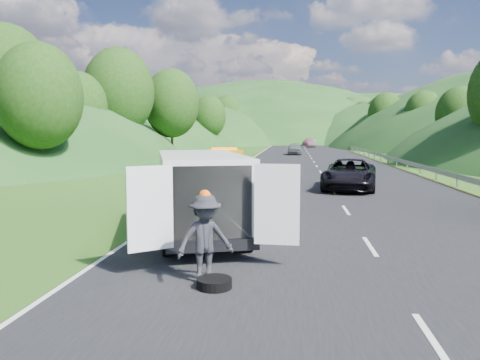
# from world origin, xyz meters

# --- Properties ---
(ground) EXTENTS (320.00, 320.00, 0.00)m
(ground) POSITION_xyz_m (0.00, 0.00, 0.00)
(ground) COLOR #38661E
(ground) RESTS_ON ground
(road_surface) EXTENTS (14.00, 200.00, 0.02)m
(road_surface) POSITION_xyz_m (3.00, 40.00, 0.01)
(road_surface) COLOR black
(road_surface) RESTS_ON ground
(guardrail) EXTENTS (0.06, 140.00, 1.52)m
(guardrail) POSITION_xyz_m (10.30, 52.50, 0.00)
(guardrail) COLOR gray
(guardrail) RESTS_ON ground
(tree_line_left) EXTENTS (14.00, 140.00, 14.00)m
(tree_line_left) POSITION_xyz_m (-19.00, 60.00, 0.00)
(tree_line_left) COLOR #2C5118
(tree_line_left) RESTS_ON ground
(tree_line_right) EXTENTS (14.00, 140.00, 14.00)m
(tree_line_right) POSITION_xyz_m (23.00, 60.00, 0.00)
(tree_line_right) COLOR #2C5118
(tree_line_right) RESTS_ON ground
(hills_backdrop) EXTENTS (201.00, 288.60, 44.00)m
(hills_backdrop) POSITION_xyz_m (6.50, 134.70, 0.00)
(hills_backdrop) COLOR #2D5B23
(hills_backdrop) RESTS_ON ground
(tow_truck) EXTENTS (2.45, 5.65, 2.37)m
(tow_truck) POSITION_xyz_m (-2.63, 7.87, 1.16)
(tow_truck) COLOR black
(tow_truck) RESTS_ON ground
(white_van) EXTENTS (5.04, 7.74, 2.55)m
(white_van) POSITION_xyz_m (-1.96, -1.32, 1.44)
(white_van) COLOR black
(white_van) RESTS_ON ground
(woman) EXTENTS (0.51, 0.62, 1.49)m
(woman) POSITION_xyz_m (-2.87, -0.01, 0.00)
(woman) COLOR white
(woman) RESTS_ON ground
(child) EXTENTS (0.64, 0.66, 1.07)m
(child) POSITION_xyz_m (-2.44, -0.53, 0.00)
(child) COLOR tan
(child) RESTS_ON ground
(worker) EXTENTS (1.42, 1.24, 1.90)m
(worker) POSITION_xyz_m (-0.97, -5.66, 0.00)
(worker) COLOR #222227
(worker) RESTS_ON ground
(suitcase) EXTENTS (0.40, 0.25, 0.62)m
(suitcase) POSITION_xyz_m (-4.12, 0.27, 0.31)
(suitcase) COLOR #4E4E3B
(suitcase) RESTS_ON ground
(spare_tire) EXTENTS (0.73, 0.73, 0.20)m
(spare_tire) POSITION_xyz_m (-0.73, -5.92, 0.00)
(spare_tire) COLOR black
(spare_tire) RESTS_ON ground
(passing_suv) EXTENTS (3.72, 6.37, 1.66)m
(passing_suv) POSITION_xyz_m (3.96, 11.08, 0.00)
(passing_suv) COLOR black
(passing_suv) RESTS_ON ground
(dist_car_a) EXTENTS (1.89, 4.69, 1.60)m
(dist_car_a) POSITION_xyz_m (1.06, 49.17, 0.00)
(dist_car_a) COLOR #535459
(dist_car_a) RESTS_ON ground
(dist_car_b) EXTENTS (1.64, 4.71, 1.55)m
(dist_car_b) POSITION_xyz_m (4.41, 78.14, 0.00)
(dist_car_b) COLOR #614150
(dist_car_b) RESTS_ON ground
(dist_car_c) EXTENTS (2.25, 5.53, 1.60)m
(dist_car_c) POSITION_xyz_m (4.24, 87.42, 0.00)
(dist_car_c) COLOR #904858
(dist_car_c) RESTS_ON ground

